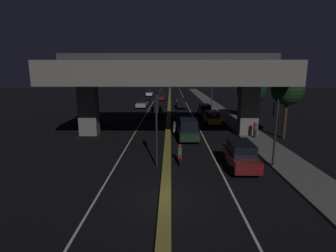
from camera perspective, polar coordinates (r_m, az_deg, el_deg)
name	(u,v)px	position (r m, az deg, el deg)	size (l,w,h in m)	color
ground_plane	(165,199)	(14.29, -0.57, -15.62)	(200.00, 200.00, 0.00)	black
lane_line_left_inner	(149,109)	(48.31, -4.11, 3.81)	(0.12, 126.00, 0.00)	beige
lane_line_right_inner	(189,109)	(48.27, 4.62, 3.79)	(0.12, 126.00, 0.00)	beige
median_divider	(169,108)	(48.14, 0.25, 3.95)	(0.60, 126.00, 0.24)	olive
sidewalk_right	(225,114)	(42.09, 12.28, 2.50)	(2.94, 126.00, 0.14)	#5B5956
elevated_overpass	(168,75)	(27.17, 0.02, 11.08)	(22.47, 11.11, 8.42)	slate
traffic_light_left_of_median	(156,119)	(17.90, -2.52, 1.53)	(0.30, 0.49, 5.00)	black
traffic_light_right_of_median	(276,122)	(19.29, 22.38, 0.88)	(0.30, 0.49, 4.75)	black
street_lamp	(211,80)	(50.10, 9.32, 9.83)	(2.04, 0.32, 8.78)	#2D2D30
car_dark_red_lead	(240,155)	(18.88, 15.50, -6.05)	(1.92, 4.54, 1.85)	#591414
car_dark_green_second	(188,129)	(25.89, 4.41, -0.69)	(2.03, 4.35, 2.01)	black
car_taxi_yellow_third	(212,117)	(34.07, 9.54, 1.87)	(1.98, 4.15, 1.69)	gold
car_grey_fourth	(205,110)	(40.09, 8.00, 3.49)	(1.96, 4.06, 1.79)	#515459
car_black_fifth	(181,103)	(48.59, 2.85, 5.01)	(1.99, 4.26, 1.81)	black
car_dark_green_lead_oncoming	(157,111)	(38.79, -2.49, 3.26)	(1.93, 4.61, 1.76)	black
car_silver_second_oncoming	(142,104)	(49.65, -5.65, 4.87)	(2.10, 4.38, 1.48)	gray
car_dark_red_third_oncoming	(161,96)	(62.25, -1.59, 6.53)	(1.86, 4.73, 1.96)	#591414
car_white_fourth_oncoming	(150,92)	(73.58, -4.01, 7.29)	(1.86, 4.59, 1.95)	silver
motorcycle_red_filtering_near	(180,155)	(19.29, 2.57, -6.32)	(0.33, 1.79, 1.42)	black
motorcycle_white_filtering_mid	(174,129)	(27.87, 1.41, -0.67)	(0.34, 1.78, 1.44)	black
motorcycle_black_filtering_far	(175,117)	(35.37, 1.44, 1.94)	(0.33, 1.90, 1.41)	black
pedestrian_on_sidewalk	(255,129)	(27.47, 18.45, -0.67)	(0.38, 0.38, 1.70)	black
roadside_tree_kerbside_near	(288,90)	(28.30, 24.58, 7.13)	(3.08, 3.08, 6.42)	#2D2116
roadside_tree_kerbside_mid	(252,91)	(39.27, 17.74, 7.37)	(4.03, 4.03, 6.04)	#38281C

